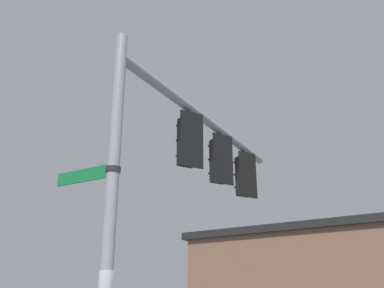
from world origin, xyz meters
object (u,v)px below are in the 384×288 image
object	(u,v)px
traffic_light_nearest_pole	(187,142)
traffic_light_mid_inner	(219,161)
traffic_light_mid_outer	(243,176)
street_name_sign	(94,174)

from	to	relation	value
traffic_light_nearest_pole	traffic_light_mid_inner	bearing A→B (deg)	29.53
traffic_light_mid_outer	traffic_light_mid_inner	bearing A→B (deg)	-150.47
traffic_light_mid_inner	street_name_sign	distance (m)	4.00
traffic_light_nearest_pole	traffic_light_mid_outer	distance (m)	2.92
traffic_light_mid_outer	street_name_sign	size ratio (longest dim) A/B	1.12
traffic_light_mid_outer	street_name_sign	bearing A→B (deg)	-154.66
traffic_light_mid_outer	street_name_sign	world-z (taller)	traffic_light_mid_outer
traffic_light_nearest_pole	traffic_light_mid_inner	world-z (taller)	same
street_name_sign	traffic_light_mid_inner	bearing A→B (deg)	23.73
traffic_light_nearest_pole	traffic_light_mid_inner	distance (m)	1.46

